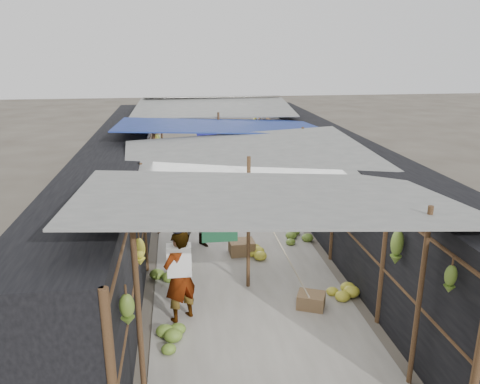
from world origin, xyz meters
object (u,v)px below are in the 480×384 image
black_basin (266,185)px  crate_near (242,248)px  vendor_elderly (180,276)px  vendor_seated (272,179)px  shopper_blue (198,213)px

black_basin → crate_near: bearing=-106.6°
crate_near → vendor_elderly: 2.91m
black_basin → vendor_seated: bearing=-80.7°
crate_near → vendor_elderly: bearing=-122.1°
crate_near → vendor_elderly: (-1.39, -2.47, 0.65)m
vendor_elderly → shopper_blue: size_ratio=0.97×
black_basin → vendor_elderly: size_ratio=0.34×
shopper_blue → vendor_seated: size_ratio=1.89×
crate_near → shopper_blue: shopper_blue is taller
shopper_blue → vendor_seated: shopper_blue is taller
black_basin → shopper_blue: size_ratio=0.33×
crate_near → shopper_blue: size_ratio=0.33×
crate_near → vendor_seated: (1.62, 4.57, 0.28)m
black_basin → vendor_seated: (0.09, -0.56, 0.37)m
black_basin → shopper_blue: 5.26m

